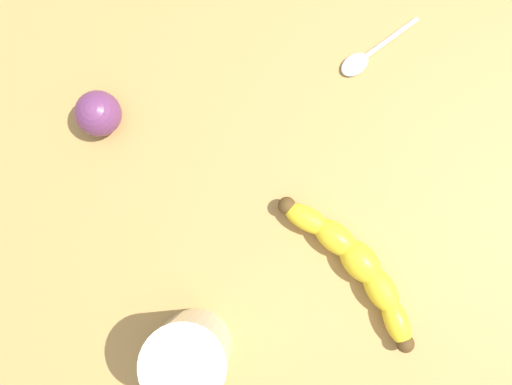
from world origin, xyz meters
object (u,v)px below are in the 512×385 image
(smoothie_glass, at_px, (190,355))
(plum_fruit, at_px, (98,114))
(banana, at_px, (356,265))
(teaspoon, at_px, (359,61))

(smoothie_glass, relative_size, plum_fruit, 2.15)
(banana, distance_m, teaspoon, 0.24)
(banana, height_order, teaspoon, banana)
(banana, relative_size, teaspoon, 1.76)
(plum_fruit, bearing_deg, teaspoon, 6.35)
(smoothie_glass, xyz_separation_m, teaspoon, (0.23, 0.30, -0.05))
(banana, xyz_separation_m, plum_fruit, (-0.27, 0.20, 0.01))
(banana, height_order, plum_fruit, plum_fruit)
(smoothie_glass, height_order, plum_fruit, smoothie_glass)
(plum_fruit, xyz_separation_m, teaspoon, (0.30, 0.03, -0.02))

